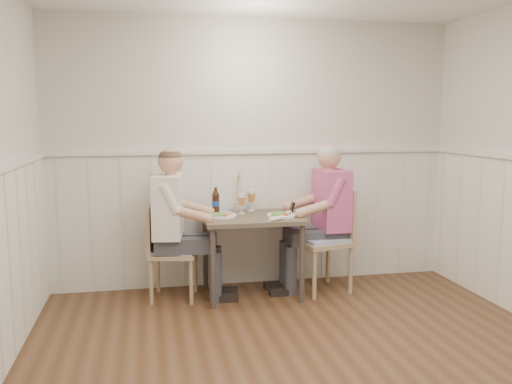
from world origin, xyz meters
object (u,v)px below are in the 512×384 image
man_in_pink (327,228)px  diner_cream (173,236)px  grass_vase (236,192)px  dining_table (252,227)px  chair_left (167,248)px  chair_right (327,236)px  beer_bottle (216,202)px

man_in_pink → diner_cream: man_in_pink is taller
grass_vase → diner_cream: bearing=-157.0°
dining_table → grass_vase: bearing=108.4°
chair_left → man_in_pink: (1.51, -0.02, 0.12)m
chair_right → diner_cream: diner_cream is taller
chair_left → grass_vase: 0.85m
man_in_pink → grass_vase: man_in_pink is taller
dining_table → diner_cream: bearing=178.4°
chair_right → beer_bottle: 1.11m
chair_left → diner_cream: (0.05, -0.03, 0.11)m
dining_table → grass_vase: (-0.09, 0.29, 0.29)m
diner_cream → man_in_pink: bearing=0.4°
chair_right → beer_bottle: bearing=168.6°
man_in_pink → grass_vase: bearing=163.1°
chair_right → beer_bottle: (-1.04, 0.21, 0.33)m
man_in_pink → beer_bottle: 1.09m
beer_bottle → grass_vase: bearing=20.7°
chair_right → dining_table: bearing=179.6°
chair_left → diner_cream: diner_cream is taller
diner_cream → chair_right: bearing=-1.0°
beer_bottle → diner_cream: bearing=-155.8°
beer_bottle → grass_vase: size_ratio=0.59×
dining_table → man_in_pink: (0.74, 0.03, -0.05)m
man_in_pink → beer_bottle: bearing=170.6°
chair_left → beer_bottle: bearing=18.1°
chair_left → beer_bottle: (0.47, 0.15, 0.38)m
dining_table → diner_cream: 0.72m
dining_table → man_in_pink: size_ratio=0.63×
chair_right → grass_vase: (-0.83, 0.29, 0.41)m
chair_left → grass_vase: size_ratio=2.10×
chair_right → chair_left: size_ratio=1.12×
dining_table → chair_left: bearing=176.0°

